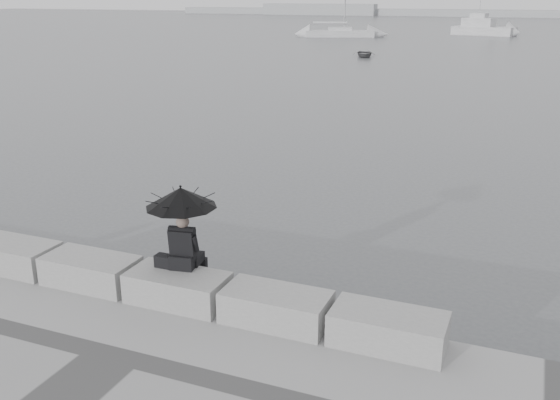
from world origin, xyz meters
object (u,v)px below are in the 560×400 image
at_px(seated_person, 181,209).
at_px(sailboat_left, 340,33).
at_px(motor_cruiser, 484,28).
at_px(dinghy, 364,54).

relative_size(seated_person, sailboat_left, 0.11).
relative_size(seated_person, motor_cruiser, 0.16).
bearing_deg(motor_cruiser, sailboat_left, -132.41).
xyz_separation_m(sailboat_left, dinghy, (9.80, -24.57, -0.26)).
xyz_separation_m(seated_person, dinghy, (-9.36, 46.13, -1.75)).
xyz_separation_m(sailboat_left, motor_cruiser, (16.61, 10.50, 0.38)).
bearing_deg(motor_cruiser, seated_person, -72.91).
distance_m(seated_person, motor_cruiser, 81.25).
height_order(sailboat_left, dinghy, sailboat_left).
relative_size(sailboat_left, motor_cruiser, 1.53).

